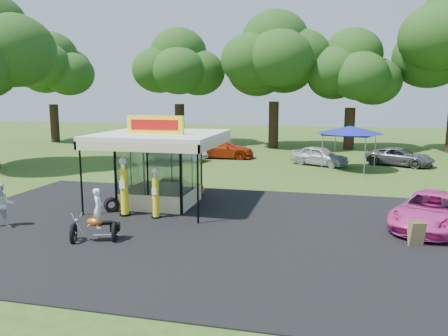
{
  "coord_description": "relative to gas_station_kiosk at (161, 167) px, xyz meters",
  "views": [
    {
      "loc": [
        5.42,
        -13.62,
        5.08
      ],
      "look_at": [
        1.24,
        4.0,
        2.04
      ],
      "focal_mm": 35.0,
      "sensor_mm": 36.0,
      "label": 1
    }
  ],
  "objects": [
    {
      "name": "spare_tires",
      "position": [
        -1.67,
        -1.68,
        -1.46
      ],
      "size": [
        0.82,
        0.74,
        0.67
      ],
      "rotation": [
        0.0,
        0.0,
        0.53
      ],
      "color": "black",
      "rests_on": "ground"
    },
    {
      "name": "gas_pump_right",
      "position": [
        0.62,
        -2.17,
        -0.75
      ],
      "size": [
        0.4,
        0.4,
        2.15
      ],
      "color": "black",
      "rests_on": "ground"
    },
    {
      "name": "bg_car_a",
      "position": [
        -4.1,
        13.41,
        -0.97
      ],
      "size": [
        5.18,
        2.63,
        1.63
      ],
      "primitive_type": "imported",
      "rotation": [
        0.0,
        0.0,
        1.38
      ],
      "color": "silver",
      "rests_on": "ground"
    },
    {
      "name": "bg_car_d",
      "position": [
        12.64,
        14.87,
        -1.14
      ],
      "size": [
        5.1,
        3.89,
        1.29
      ],
      "primitive_type": "imported",
      "rotation": [
        0.0,
        0.0,
        1.14
      ],
      "color": "#4E4E50",
      "rests_on": "ground"
    },
    {
      "name": "motorcycle",
      "position": [
        -0.26,
        -5.37,
        -1.01
      ],
      "size": [
        1.75,
        1.28,
        1.99
      ],
      "rotation": [
        0.0,
        0.0,
        0.36
      ],
      "color": "black",
      "rests_on": "ground"
    },
    {
      "name": "oak_far_b",
      "position": [
        -7.51,
        24.47,
        5.57
      ],
      "size": [
        9.66,
        9.66,
        11.52
      ],
      "color": "black",
      "rests_on": "ground"
    },
    {
      "name": "gas_station_kiosk",
      "position": [
        0.0,
        0.0,
        0.0
      ],
      "size": [
        5.4,
        5.4,
        4.18
      ],
      "color": "white",
      "rests_on": "ground"
    },
    {
      "name": "oak_far_d",
      "position": [
        9.43,
        24.02,
        5.14
      ],
      "size": [
        9.13,
        9.13,
        10.86
      ],
      "color": "black",
      "rests_on": "ground"
    },
    {
      "name": "gas_pump_left",
      "position": [
        -0.79,
        -2.16,
        -0.56
      ],
      "size": [
        0.48,
        0.48,
        2.55
      ],
      "color": "black",
      "rests_on": "ground"
    },
    {
      "name": "spectator_west",
      "position": [
        -4.67,
        -4.72,
        -0.9
      ],
      "size": [
        1.07,
        1.07,
        1.76
      ],
      "primitive_type": "imported",
      "rotation": [
        0.0,
        0.0,
        0.78
      ],
      "color": "white",
      "rests_on": "ground"
    },
    {
      "name": "tent_east",
      "position": [
        8.91,
        11.98,
        0.96
      ],
      "size": [
        4.33,
        4.33,
        3.03
      ],
      "rotation": [
        0.0,
        0.0,
        -0.32
      ],
      "color": "gray",
      "rests_on": "ground"
    },
    {
      "name": "bg_car_c",
      "position": [
        6.94,
        13.59,
        -1.08
      ],
      "size": [
        4.45,
        3.31,
        1.41
      ],
      "primitive_type": "imported",
      "rotation": [
        0.0,
        0.0,
        1.12
      ],
      "color": "#B2B3B7",
      "rests_on": "ground"
    },
    {
      "name": "a_frame_sign",
      "position": [
        10.48,
        -3.35,
        -1.33
      ],
      "size": [
        0.53,
        0.56,
        0.89
      ],
      "rotation": [
        0.0,
        0.0,
        0.26
      ],
      "color": "#593819",
      "rests_on": "ground"
    },
    {
      "name": "oak_far_a",
      "position": [
        -21.51,
        23.45,
        5.5
      ],
      "size": [
        9.66,
        9.66,
        11.44
      ],
      "color": "black",
      "rests_on": "ground"
    },
    {
      "name": "ground",
      "position": [
        2.0,
        -4.99,
        -1.78
      ],
      "size": [
        120.0,
        120.0,
        0.0
      ],
      "primitive_type": "plane",
      "color": "#2E4B17",
      "rests_on": "ground"
    },
    {
      "name": "kiosk_car",
      "position": [
        -0.0,
        2.21,
        -1.3
      ],
      "size": [
        2.82,
        1.13,
        0.96
      ],
      "primitive_type": "imported",
      "rotation": [
        0.0,
        0.0,
        1.57
      ],
      "color": "yellow",
      "rests_on": "ground"
    },
    {
      "name": "bg_car_b",
      "position": [
        -0.91,
        15.63,
        -1.02
      ],
      "size": [
        5.41,
        2.53,
        1.53
      ],
      "primitive_type": "imported",
      "rotation": [
        0.0,
        0.0,
        1.65
      ],
      "color": "#B32F0D",
      "rests_on": "ground"
    },
    {
      "name": "pink_sedan",
      "position": [
        11.45,
        -0.97,
        -1.09
      ],
      "size": [
        4.12,
        5.45,
        1.38
      ],
      "primitive_type": "imported",
      "rotation": [
        0.0,
        0.0,
        -0.42
      ],
      "color": "#E33DA3",
      "rests_on": "ground"
    },
    {
      "name": "asphalt_apron",
      "position": [
        2.0,
        -2.99,
        -1.76
      ],
      "size": [
        20.0,
        14.0,
        0.04
      ],
      "primitive_type": "cube",
      "color": "black",
      "rests_on": "ground"
    },
    {
      "name": "oak_far_c",
      "position": [
        2.35,
        23.54,
        6.23
      ],
      "size": [
        10.72,
        10.72,
        12.63
      ],
      "color": "black",
      "rests_on": "ground"
    },
    {
      "name": "tent_west",
      "position": [
        -5.5,
        11.46,
        0.66
      ],
      "size": [
        3.86,
        3.86,
        2.7
      ],
      "rotation": [
        0.0,
        0.0,
        0.41
      ],
      "color": "gray",
      "rests_on": "ground"
    }
  ]
}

